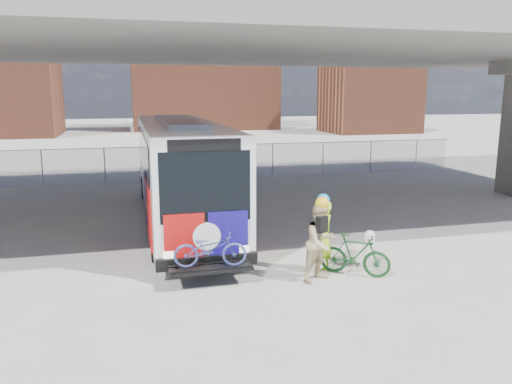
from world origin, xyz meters
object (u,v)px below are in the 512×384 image
object	(u,v)px
cyclist_tan	(321,241)
bike_parked	(355,255)
bollard	(369,248)
bus	(180,163)
cyclist_hivis	(322,235)

from	to	relation	value
cyclist_tan	bike_parked	xyz separation A→B (m)	(0.99, 0.13, -0.46)
bollard	cyclist_tan	world-z (taller)	cyclist_tan
bus	cyclist_hivis	bearing A→B (deg)	-64.89
cyclist_tan	bike_parked	distance (m)	1.10
bus	bike_parked	size ratio (longest dim) A/B	7.21
cyclist_tan	bike_parked	world-z (taller)	cyclist_tan
bus	cyclist_tan	xyz separation A→B (m)	(2.70, -6.89, -1.10)
bike_parked	bus	bearing A→B (deg)	63.49
cyclist_tan	bollard	bearing A→B (deg)	-6.97
bollard	cyclist_hivis	world-z (taller)	cyclist_hivis
bus	bike_parked	distance (m)	7.86
bus	bike_parked	bearing A→B (deg)	-61.39
cyclist_hivis	cyclist_tan	size ratio (longest dim) A/B	0.98
bus	cyclist_tan	size ratio (longest dim) A/B	6.09
cyclist_tan	bike_parked	size ratio (longest dim) A/B	1.18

